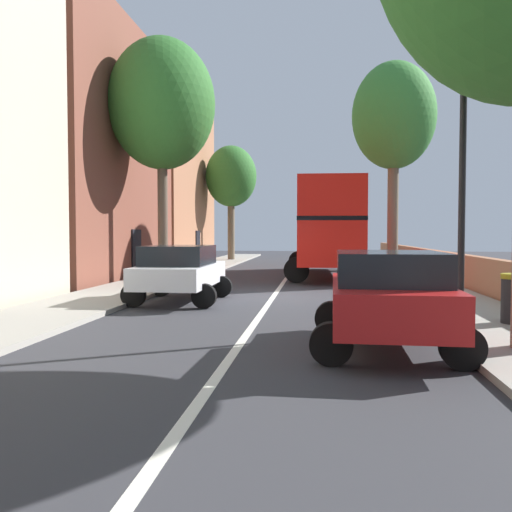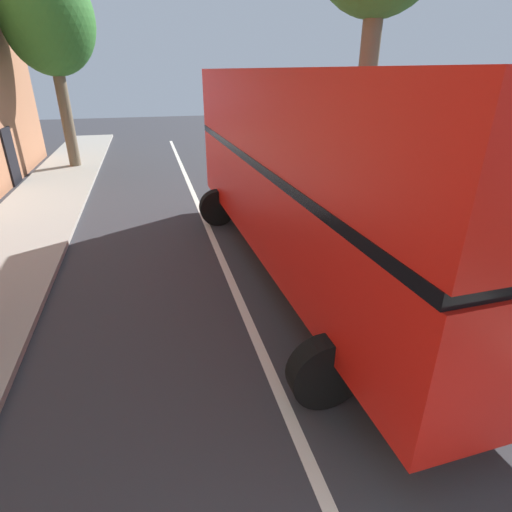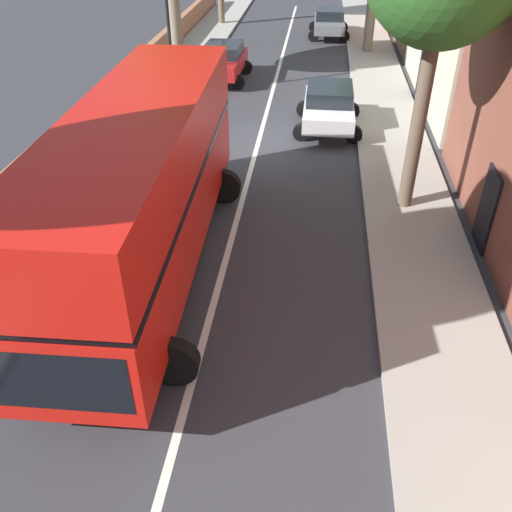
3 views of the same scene
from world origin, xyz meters
The scene contains 11 objects.
ground_plane centered at (0.00, 0.00, 0.00)m, with size 84.00×84.00×0.00m, color #333338.
road_centre_line centered at (0.00, 0.00, 0.00)m, with size 0.16×54.00×0.01m, color silver.
sidewalk_left centered at (-4.90, 0.00, 0.06)m, with size 2.60×60.00×0.12m, color #9E998E.
sidewalk_right centered at (4.90, 0.00, 0.06)m, with size 2.60×60.00×0.12m, color #9E998E.
boundary_wall_right centered at (6.45, 0.00, 0.60)m, with size 0.36×54.00×1.19m, color #9E6647.
double_decker_bus centered at (1.70, 8.02, 2.35)m, with size 3.76×10.49×4.06m.
parked_car_grey_left_0 centered at (-2.50, -17.11, 0.91)m, with size 2.51×4.14×1.59m.
parked_car_red_right_1 centered at (2.50, -7.51, 0.93)m, with size 2.55×3.95×1.64m.
parked_car_white_left_2 centered at (-2.50, -1.80, 0.91)m, with size 2.53×4.00×1.59m.
lamppost_right centered at (4.30, -4.96, 3.81)m, with size 0.32×0.32×6.31m.
litter_bin_right centered at (5.30, -5.18, 0.63)m, with size 0.55×0.55×1.00m.
Camera 3 is at (-2.02, 18.45, 7.83)m, focal length 37.96 mm.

